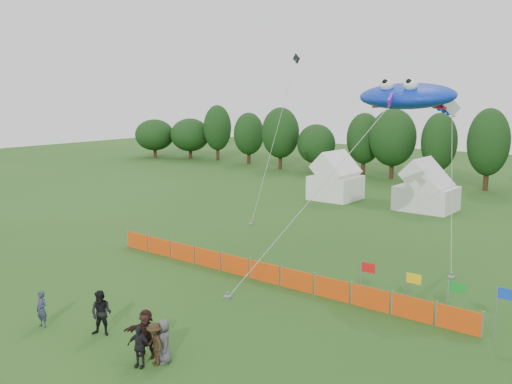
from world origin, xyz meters
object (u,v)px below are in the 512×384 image
Objects in this scene: spectator_d at (139,347)px; spectator_f at (146,333)px; tent_left at (336,180)px; spectator_e at (164,341)px; tent_right at (426,191)px; barrier_fence at (265,272)px; spectator_b at (101,313)px; spectator_c at (155,344)px; stingray_kite at (410,96)px; spectator_a at (42,309)px.

spectator_f is (-0.43, 0.70, 0.14)m from spectator_d.
spectator_f is at bearing 99.55° from spectator_d.
tent_left is 33.54m from spectator_e.
tent_right is 22.63m from barrier_fence.
spectator_f reaches higher than spectator_d.
spectator_e is 0.90× the size of spectator_f.
tent_left is 32.43m from spectator_b.
tent_right is 2.93× the size of spectator_c.
tent_left is 33.36m from spectator_f.
spectator_d is (-0.30, -0.46, -0.02)m from spectator_c.
stingray_kite is at bearing -72.42° from tent_right.
stingray_kite reaches higher than spectator_e.
spectator_a is 6.25m from spectator_c.
spectator_b reaches higher than spectator_e.
spectator_c is 0.97× the size of spectator_e.
spectator_f is at bearing -71.40° from tent_left.
spectator_b is at bearing 159.51° from spectator_f.
stingray_kite is at bearing -48.26° from tent_left.
spectator_c is at bearing -80.82° from spectator_e.
tent_right is 32.83m from spectator_d.
spectator_b is 1.17× the size of spectator_c.
tent_right reaches higher than spectator_b.
tent_right is at bearing 115.37° from spectator_c.
spectator_b is at bearing -97.01° from barrier_fence.
spectator_c is (6.22, 0.67, 0.02)m from spectator_a.
spectator_a is at bearing 174.34° from spectator_b.
barrier_fence is 1.27× the size of stingray_kite.
spectator_c is 19.21m from stingray_kite.
spectator_f reaches higher than spectator_e.
spectator_e is (2.57, -9.31, 0.31)m from barrier_fence.
spectator_f is at bearing -144.46° from spectator_e.
tent_right is (8.38, 0.40, -0.12)m from tent_left.
spectator_c is (11.37, -31.84, -0.98)m from tent_left.
spectator_a is 2.83m from spectator_b.
spectator_e is at bearing -74.58° from barrier_fence.
tent_right is 3.02× the size of spectator_d.
spectator_e is at bearing 40.46° from spectator_d.
stingray_kite is (4.27, 7.40, 8.93)m from barrier_fence.
spectator_c reaches higher than spectator_a.
tent_right is at bearing 72.85° from spectator_d.
tent_right reaches higher than spectator_f.
tent_left is at bearing 131.74° from stingray_kite.
barrier_fence is 13.85× the size of spectator_c.
spectator_c is (2.99, -32.25, -0.86)m from tent_right.
tent_right is at bearing 61.59° from spectator_b.
stingray_kite is at bearing 60.49° from spectator_a.
spectator_b is at bearing -165.81° from spectator_c.
spectator_b is 3.71m from spectator_e.
spectator_c is at bearing -35.96° from spectator_f.
tent_left is 0.86× the size of tent_right.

